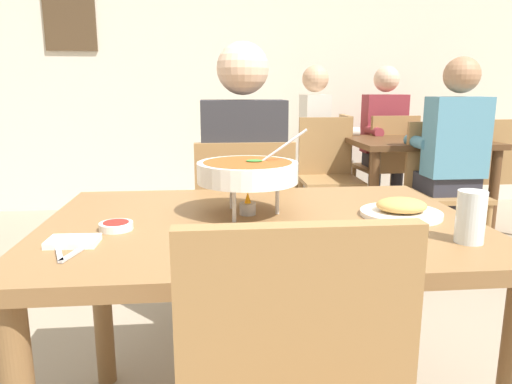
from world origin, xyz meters
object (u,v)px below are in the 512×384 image
(dining_table_far, at_px, (416,157))
(chair_bg_window, at_px, (497,170))
(drink_glass, at_px, (470,220))
(chair_bg_right, at_px, (388,161))
(dining_table_main, at_px, (261,255))
(curry_bowl, at_px, (248,172))
(patron_bg_right, at_px, (385,132))
(diner_main, at_px, (243,174))
(patron_bg_left, at_px, (318,134))
(rice_plate, at_px, (307,243))
(chair_diner_main, at_px, (244,226))
(sauce_dish, at_px, (116,226))
(chair_bg_left, at_px, (332,161))
(chair_bg_corner, at_px, (328,169))
(chair_bg_middle, at_px, (441,182))
(appetizer_plate, at_px, (401,210))
(patron_bg_middle, at_px, (452,148))

(dining_table_far, relative_size, chair_bg_window, 1.11)
(drink_glass, distance_m, chair_bg_right, 3.01)
(dining_table_main, distance_m, curry_bowl, 0.25)
(patron_bg_right, bearing_deg, diner_main, -125.51)
(chair_bg_window, relative_size, patron_bg_left, 0.69)
(rice_plate, xyz_separation_m, chair_bg_window, (1.97, 2.35, -0.25))
(chair_diner_main, bearing_deg, drink_glass, -63.53)
(sauce_dish, xyz_separation_m, drink_glass, (0.89, -0.19, 0.05))
(drink_glass, bearing_deg, chair_diner_main, 116.47)
(patron_bg_left, bearing_deg, chair_bg_right, -4.17)
(chair_bg_left, relative_size, chair_bg_corner, 1.00)
(chair_bg_middle, relative_size, patron_bg_right, 0.69)
(dining_table_far, distance_m, chair_bg_middle, 0.48)
(dining_table_main, xyz_separation_m, chair_bg_window, (2.05, 2.07, -0.12))
(dining_table_far, xyz_separation_m, patron_bg_left, (-0.64, 0.52, 0.13))
(rice_plate, relative_size, appetizer_plate, 1.00)
(rice_plate, xyz_separation_m, sauce_dish, (-0.48, 0.22, -0.01))
(chair_diner_main, bearing_deg, chair_bg_corner, 63.30)
(chair_bg_right, height_order, patron_bg_left, patron_bg_left)
(appetizer_plate, distance_m, dining_table_far, 2.36)
(sauce_dish, height_order, drink_glass, drink_glass)
(chair_bg_corner, relative_size, patron_bg_left, 0.69)
(dining_table_main, xyz_separation_m, appetizer_plate, (0.42, -0.00, 0.13))
(dining_table_main, relative_size, chair_bg_left, 1.38)
(chair_bg_right, height_order, chair_bg_corner, same)
(patron_bg_middle, bearing_deg, drink_glass, -116.56)
(chair_bg_right, xyz_separation_m, chair_bg_corner, (-0.62, -0.36, 0.00))
(chair_bg_right, relative_size, patron_bg_middle, 0.69)
(appetizer_plate, distance_m, chair_bg_right, 2.79)
(curry_bowl, distance_m, appetizer_plate, 0.47)
(dining_table_main, distance_m, dining_table_far, 2.56)
(sauce_dish, distance_m, chair_bg_left, 3.02)
(rice_plate, relative_size, chair_bg_corner, 0.27)
(drink_glass, xyz_separation_m, patron_bg_middle, (0.91, 1.81, -0.06))
(drink_glass, xyz_separation_m, patron_bg_right, (0.89, 2.95, -0.06))
(chair_bg_left, distance_m, patron_bg_left, 0.27)
(chair_diner_main, height_order, chair_bg_right, same)
(curry_bowl, xyz_separation_m, patron_bg_middle, (1.43, 1.50, -0.13))
(curry_bowl, height_order, drink_glass, curry_bowl)
(drink_glass, relative_size, dining_table_far, 0.13)
(chair_bg_left, bearing_deg, patron_bg_middle, -65.82)
(dining_table_far, xyz_separation_m, chair_bg_middle, (-0.02, -0.47, -0.10))
(chair_diner_main, height_order, rice_plate, chair_diner_main)
(chair_bg_left, bearing_deg, curry_bowl, -109.87)
(appetizer_plate, xyz_separation_m, patron_bg_left, (0.36, 2.65, -0.02))
(drink_glass, xyz_separation_m, chair_bg_left, (0.41, 2.91, -0.29))
(dining_table_main, distance_m, diner_main, 0.77)
(patron_bg_left, bearing_deg, appetizer_plate, -97.65)
(appetizer_plate, xyz_separation_m, chair_bg_right, (0.96, 2.61, -0.25))
(chair_bg_left, bearing_deg, appetizer_plate, -100.30)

